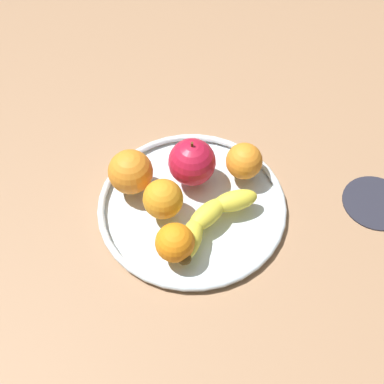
{
  "coord_description": "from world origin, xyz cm",
  "views": [
    {
      "loc": [
        37.85,
        30.04,
        70.65
      ],
      "look_at": [
        0.0,
        0.0,
        4.8
      ],
      "focal_mm": 45.65,
      "sensor_mm": 36.0,
      "label": 1
    }
  ],
  "objects": [
    {
      "name": "orange_front_left",
      "position": [
        4.31,
        -2.69,
        5.18
      ],
      "size": [
        6.77,
        6.77,
        6.77
      ],
      "primitive_type": "sphere",
      "color": "orange",
      "rests_on": "fruit_bowl"
    },
    {
      "name": "ground_plane",
      "position": [
        0.0,
        0.0,
        -2.0
      ],
      "size": [
        167.66,
        167.66,
        4.0
      ],
      "primitive_type": "cube",
      "color": "#A07756"
    },
    {
      "name": "orange_back_left",
      "position": [
        9.38,
        4.04,
        4.93
      ],
      "size": [
        6.27,
        6.27,
        6.27
      ],
      "primitive_type": "sphere",
      "color": "orange",
      "rests_on": "fruit_bowl"
    },
    {
      "name": "orange_front_right",
      "position": [
        -10.8,
        3.08,
        5.05
      ],
      "size": [
        6.5,
        6.5,
        6.5
      ],
      "primitive_type": "sphere",
      "color": "orange",
      "rests_on": "fruit_bowl"
    },
    {
      "name": "fruit_bowl",
      "position": [
        0.0,
        0.0,
        0.92
      ],
      "size": [
        32.76,
        32.76,
        1.8
      ],
      "color": "silver",
      "rests_on": "ground_plane"
    },
    {
      "name": "apple",
      "position": [
        -4.36,
        -3.45,
        5.95
      ],
      "size": [
        8.29,
        8.29,
        9.09
      ],
      "color": "red",
      "rests_on": "fruit_bowl"
    },
    {
      "name": "orange_back_right",
      "position": [
        3.68,
        -10.46,
        5.68
      ],
      "size": [
        7.75,
        7.75,
        7.75
      ],
      "primitive_type": "sphere",
      "color": "orange",
      "rests_on": "fruit_bowl"
    },
    {
      "name": "banana",
      "position": [
        1.8,
        5.24,
        3.58
      ],
      "size": [
        19.52,
        8.05,
        3.55
      ],
      "rotation": [
        0.0,
        0.0,
        -0.11
      ],
      "color": "yellow",
      "rests_on": "fruit_bowl"
    },
    {
      "name": "ambient_coaster",
      "position": [
        -21.02,
        24.78,
        0.3
      ],
      "size": [
        11.7,
        11.7,
        0.6
      ],
      "primitive_type": "cylinder",
      "color": "#262733",
      "rests_on": "ground_plane"
    }
  ]
}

